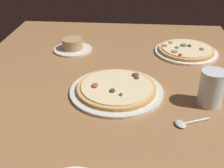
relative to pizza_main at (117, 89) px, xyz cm
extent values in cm
cube|color=#996B42|center=(-0.45, 3.06, -3.17)|extent=(150.00, 110.00, 4.00)
cylinder|color=silver|center=(-0.01, 0.00, -0.67)|extent=(31.41, 31.41, 1.00)
cylinder|color=tan|center=(-0.01, 0.00, 0.43)|extent=(26.58, 26.58, 1.20)
cylinder|color=beige|center=(-0.01, 0.00, 1.23)|extent=(23.79, 23.79, 0.40)
ellipsoid|color=#AD4733|center=(-1.46, 7.09, 1.79)|extent=(3.03, 2.17, 0.72)
ellipsoid|color=#4C3828|center=(5.35, -6.61, 1.64)|extent=(2.19, 1.92, 0.42)
ellipsoid|color=#387033|center=(-6.36, -1.91, 1.76)|extent=(1.61, 1.14, 0.66)
ellipsoid|color=#4C3828|center=(7.30, -6.20, 1.76)|extent=(2.57, 2.49, 0.68)
ellipsoid|color=#4C3828|center=(-4.30, 1.03, 1.80)|extent=(2.19, 1.84, 0.74)
cylinder|color=white|center=(35.18, -27.85, -0.67)|extent=(26.90, 26.90, 1.00)
cylinder|color=tan|center=(35.18, -27.85, 0.43)|extent=(23.70, 23.70, 1.20)
cylinder|color=beige|center=(35.18, -27.85, 1.23)|extent=(21.05, 21.05, 0.40)
ellipsoid|color=#387033|center=(34.57, -23.69, 1.64)|extent=(2.18, 1.84, 0.43)
ellipsoid|color=brown|center=(36.33, -18.73, 1.68)|extent=(2.03, 1.99, 0.50)
ellipsoid|color=#937556|center=(29.88, -22.22, 1.69)|extent=(3.13, 2.92, 0.53)
ellipsoid|color=#937556|center=(40.35, -21.48, 1.68)|extent=(2.56, 2.19, 0.51)
ellipsoid|color=brown|center=(37.40, -26.86, 1.75)|extent=(2.97, 2.80, 0.64)
ellipsoid|color=brown|center=(33.66, -34.03, 1.68)|extent=(2.60, 2.00, 0.50)
ellipsoid|color=#AD4733|center=(26.60, -24.21, 1.78)|extent=(2.02, 1.57, 0.71)
ellipsoid|color=#4C3828|center=(36.85, -29.38, 1.79)|extent=(2.04, 1.54, 0.73)
cylinder|color=silver|center=(34.17, 22.01, -0.77)|extent=(16.87, 16.87, 0.80)
cylinder|color=tan|center=(34.17, 22.01, 1.89)|extent=(9.02, 9.02, 4.53)
cylinder|color=silver|center=(-5.03, -29.49, 4.57)|extent=(7.60, 7.60, 11.48)
cylinder|color=silver|center=(-5.03, -29.49, 2.61)|extent=(6.99, 6.99, 7.57)
ellipsoid|color=silver|center=(-17.00, -19.21, -0.67)|extent=(4.77, 4.12, 1.00)
cylinder|color=silver|center=(-15.18, -23.60, -0.82)|extent=(4.28, 9.04, 0.70)
camera|label=1|loc=(-83.88, -5.62, 49.24)|focal=46.47mm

